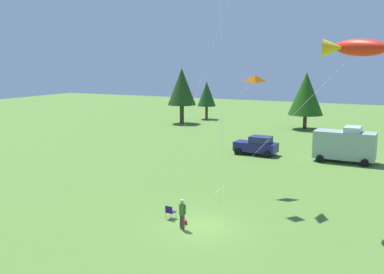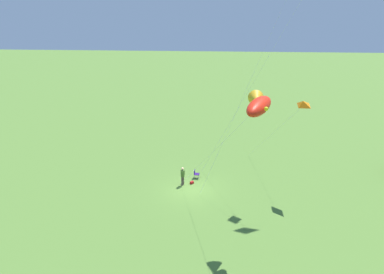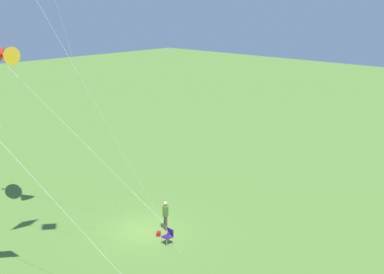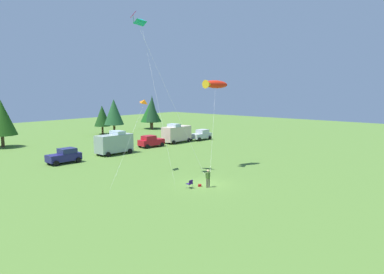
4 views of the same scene
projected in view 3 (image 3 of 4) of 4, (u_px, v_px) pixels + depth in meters
The scene contains 4 objects.
ground_plane at pixel (146, 230), 30.71m from camera, with size 160.00×160.00×0.00m, color #537B31.
person_kite_flyer at pixel (165, 213), 30.56m from camera, with size 0.50×0.45×1.74m.
folding_chair at pixel (169, 235), 28.99m from camera, with size 0.52×0.52×0.82m.
backpack_on_grass at pixel (159, 234), 30.04m from camera, with size 0.32×0.22×0.22m, color #A21215.
Camera 3 is at (-21.38, 18.77, 13.03)m, focal length 50.00 mm.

